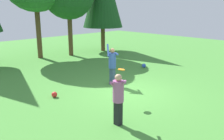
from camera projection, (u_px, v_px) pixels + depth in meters
ground_plane at (129, 92)px, 10.37m from camera, size 40.00×40.00×0.00m
person_thrower at (112, 63)px, 11.12m from camera, size 0.68×0.68×1.94m
person_catcher at (118, 95)px, 7.28m from camera, size 0.74×0.73×1.64m
frisbee at (121, 70)px, 8.92m from camera, size 0.35×0.35×0.05m
ball_red at (54, 95)px, 9.76m from camera, size 0.23×0.23×0.23m
ball_blue at (144, 66)px, 14.54m from camera, size 0.25×0.25×0.25m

